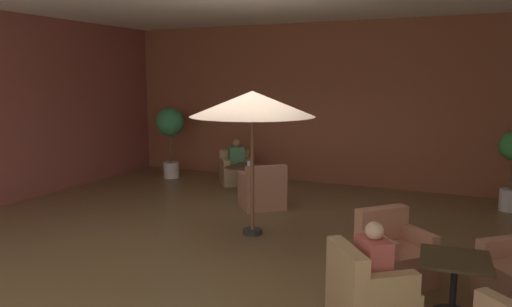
# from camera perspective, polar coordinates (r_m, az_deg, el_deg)

# --- Properties ---
(ground_plane) EXTENTS (10.48, 8.71, 0.02)m
(ground_plane) POSITION_cam_1_polar(r_m,az_deg,el_deg) (8.13, -1.29, -9.43)
(ground_plane) COLOR brown
(wall_back_brick) EXTENTS (10.48, 0.08, 3.85)m
(wall_back_brick) POSITION_cam_1_polar(r_m,az_deg,el_deg) (11.76, 7.91, 5.82)
(wall_back_brick) COLOR brown
(wall_back_brick) RESTS_ON ground_plane
(wall_left_accent) EXTENTS (0.08, 8.71, 3.85)m
(wall_left_accent) POSITION_cam_1_polar(r_m,az_deg,el_deg) (11.04, -26.51, 4.76)
(wall_left_accent) COLOR brown
(wall_left_accent) RESTS_ON ground_plane
(cafe_table_front_left) EXTENTS (0.73, 0.73, 0.65)m
(cafe_table_front_left) POSITION_cam_1_polar(r_m,az_deg,el_deg) (10.57, -1.16, -2.27)
(cafe_table_front_left) COLOR black
(cafe_table_front_left) RESTS_ON ground_plane
(armchair_front_left_north) EXTENTS (1.02, 1.02, 0.79)m
(armchair_front_left_north) POSITION_cam_1_polar(r_m,az_deg,el_deg) (11.72, -2.37, -2.11)
(armchair_front_left_north) COLOR tan
(armchair_front_left_north) RESTS_ON ground_plane
(armchair_front_left_east) EXTENTS (1.08, 1.07, 0.89)m
(armchair_front_left_east) POSITION_cam_1_polar(r_m,az_deg,el_deg) (9.51, 0.76, -4.51)
(armchair_front_left_east) COLOR tan
(armchair_front_left_east) RESTS_ON ground_plane
(cafe_table_front_right) EXTENTS (0.77, 0.77, 0.65)m
(cafe_table_front_right) POSITION_cam_1_polar(r_m,az_deg,el_deg) (5.75, 22.45, -12.81)
(cafe_table_front_right) COLOR black
(cafe_table_front_right) RESTS_ON ground_plane
(armchair_front_right_north) EXTENTS (1.08, 1.08, 0.88)m
(armchair_front_right_north) POSITION_cam_1_polar(r_m,az_deg,el_deg) (6.49, 15.98, -11.51)
(armchair_front_right_north) COLOR tan
(armchair_front_right_north) RESTS_ON ground_plane
(armchair_front_right_east) EXTENTS (1.04, 1.05, 0.86)m
(armchair_front_right_east) POSITION_cam_1_polar(r_m,az_deg,el_deg) (5.34, 13.17, -15.97)
(armchair_front_right_east) COLOR tan
(armchair_front_right_east) RESTS_ON ground_plane
(patio_umbrella_tall_red) EXTENTS (2.01, 2.01, 2.35)m
(patio_umbrella_tall_red) POSITION_cam_1_polar(r_m,az_deg,el_deg) (7.67, -0.45, 5.80)
(patio_umbrella_tall_red) COLOR #2D2D2D
(patio_umbrella_tall_red) RESTS_ON ground_plane
(potted_tree_mid_left) EXTENTS (0.71, 0.71, 1.80)m
(potted_tree_mid_left) POSITION_cam_1_polar(r_m,az_deg,el_deg) (12.46, -10.12, 2.85)
(potted_tree_mid_left) COLOR silver
(potted_tree_mid_left) RESTS_ON ground_plane
(patron_blue_shirt) EXTENTS (0.42, 0.39, 0.69)m
(patron_blue_shirt) POSITION_cam_1_polar(r_m,az_deg,el_deg) (11.62, -2.35, -0.18)
(patron_blue_shirt) COLOR #47794F
(patron_blue_shirt) RESTS_ON ground_plane
(patron_by_window) EXTENTS (0.44, 0.47, 0.66)m
(patron_by_window) POSITION_cam_1_polar(r_m,az_deg,el_deg) (5.20, 13.73, -11.86)
(patron_by_window) COLOR #B24E42
(patron_by_window) RESTS_ON ground_plane
(iced_drink_cup) EXTENTS (0.08, 0.08, 0.11)m
(iced_drink_cup) POSITION_cam_1_polar(r_m,az_deg,el_deg) (10.53, -0.85, -1.17)
(iced_drink_cup) COLOR white
(iced_drink_cup) RESTS_ON cafe_table_front_left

